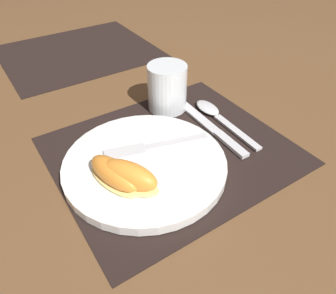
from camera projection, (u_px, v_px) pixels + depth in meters
The scene contains 10 objects.
ground_plane at pixel (172, 151), 0.59m from camera, with size 3.00×3.00×0.00m, color brown.
placemat at pixel (172, 150), 0.58m from camera, with size 0.40×0.35×0.00m.
placemat_far at pixel (79, 52), 0.92m from camera, with size 0.40×0.35×0.00m.
plate at pixel (145, 165), 0.54m from camera, with size 0.27×0.27×0.02m.
juice_glass at pixel (167, 90), 0.66m from camera, with size 0.08×0.08×0.09m.
knife at pixel (212, 128), 0.63m from camera, with size 0.03×0.20×0.01m.
spoon at pixel (215, 114), 0.66m from camera, with size 0.04×0.19×0.01m.
fork at pixel (149, 147), 0.56m from camera, with size 0.18×0.07×0.00m.
citrus_wedge_0 at pixel (114, 174), 0.49m from camera, with size 0.07×0.11×0.03m.
citrus_wedge_1 at pixel (129, 176), 0.48m from camera, with size 0.09×0.11×0.04m.
Camera 1 is at (-0.25, -0.37, 0.38)m, focal length 35.00 mm.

